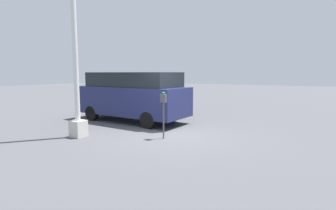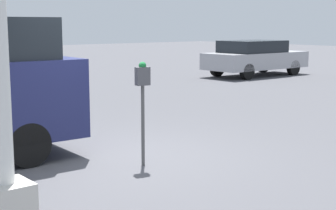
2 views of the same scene
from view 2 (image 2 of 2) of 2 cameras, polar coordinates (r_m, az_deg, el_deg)
ground_plane at (r=7.92m, az=-6.59°, el=-6.05°), size 80.00×80.00×0.00m
parking_meter_near at (r=7.36m, az=-2.83°, el=1.72°), size 0.22×0.15×1.52m
car_distant at (r=20.89m, az=9.62°, el=5.27°), size 4.49×1.87×1.41m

